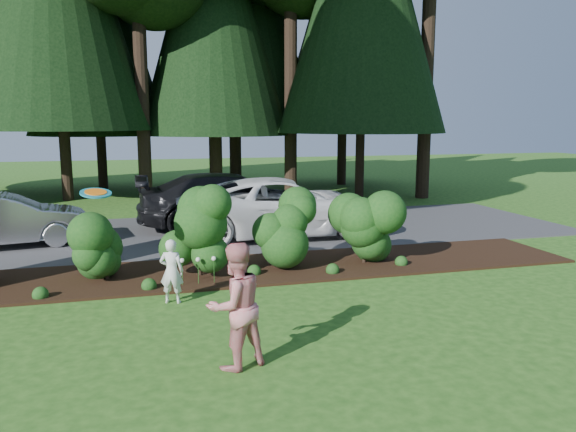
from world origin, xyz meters
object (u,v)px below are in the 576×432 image
object	(u,v)px
car_silver_wagon	(3,220)
frisbee	(96,193)
car_dark_suv	(232,200)
child	(172,271)
adult	(235,306)
car_white_suv	(283,207)

from	to	relation	value
car_silver_wagon	frisbee	world-z (taller)	frisbee
car_dark_suv	child	xyz separation A→B (m)	(-2.17, -6.64, -0.26)
child	adult	distance (m)	2.92
car_white_suv	frisbee	distance (m)	6.67
car_silver_wagon	car_dark_suv	distance (m)	6.02
car_dark_suv	adult	world-z (taller)	adult
car_white_suv	car_dark_suv	size ratio (longest dim) A/B	1.04
car_white_suv	car_silver_wagon	bearing A→B (deg)	86.95
frisbee	car_white_suv	bearing A→B (deg)	47.11
car_silver_wagon	adult	size ratio (longest dim) A/B	2.50
adult	car_silver_wagon	bearing A→B (deg)	-84.55
adult	frisbee	distance (m)	3.70
car_white_suv	car_dark_suv	bearing A→B (deg)	35.32
adult	frisbee	world-z (taller)	frisbee
car_silver_wagon	car_dark_suv	xyz separation A→B (m)	(5.90, 1.18, 0.12)
car_white_suv	car_dark_suv	distance (m)	1.99
car_silver_wagon	child	size ratio (longest dim) A/B	3.61
car_silver_wagon	car_white_suv	xyz separation A→B (m)	(7.03, -0.46, 0.12)
car_silver_wagon	car_dark_suv	world-z (taller)	car_dark_suv
adult	frisbee	xyz separation A→B (m)	(-1.79, 3.03, 1.13)
car_silver_wagon	frisbee	bearing A→B (deg)	-164.01
adult	frisbee	size ratio (longest dim) A/B	3.14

